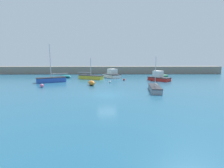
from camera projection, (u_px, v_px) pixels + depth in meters
ground_plane at (107, 95)px, 23.46m from camera, size 120.00×120.00×0.20m
harbor_breakwater at (108, 70)px, 52.45m from camera, size 66.42×3.35×2.15m
rowboat_white_midwater at (66, 76)px, 42.16m from camera, size 3.54×3.12×0.67m
fishing_dinghy_green at (164, 76)px, 42.65m from camera, size 2.38×1.53×0.69m
motorboat_with_cabin at (159, 77)px, 36.91m from camera, size 4.64×4.73×2.08m
sailboat_tall_mast at (51, 79)px, 34.76m from camera, size 5.99×4.02×7.43m
sailboat_twin_hulled at (155, 88)px, 25.81m from camera, size 2.12×5.61×5.03m
motorboat_grey_hull at (112, 74)px, 42.46m from camera, size 4.60×5.53×2.11m
dinghy_near_pier at (92, 83)px, 30.97m from camera, size 1.75×2.11×0.85m
sailboat_short_mast at (91, 77)px, 39.49m from camera, size 6.12×3.84×4.63m
mooring_buoy_pink at (42, 86)px, 28.82m from camera, size 0.60×0.60×0.60m
mooring_buoy_red at (124, 80)px, 37.12m from camera, size 0.41×0.41×0.41m
mooring_buoy_white at (110, 82)px, 33.92m from camera, size 0.43×0.43×0.43m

